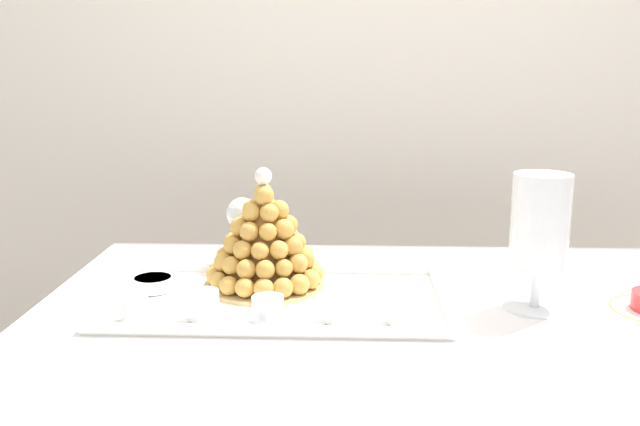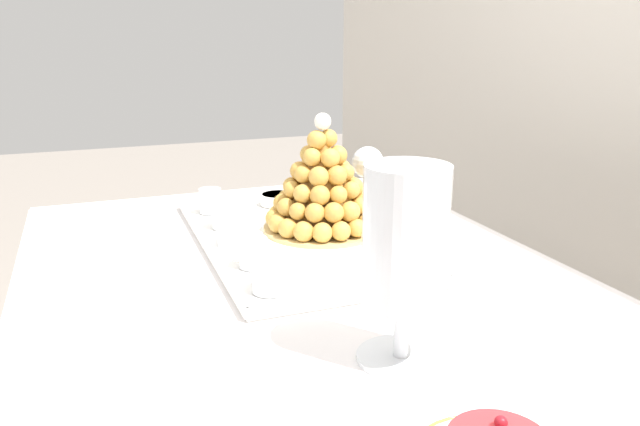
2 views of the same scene
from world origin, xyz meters
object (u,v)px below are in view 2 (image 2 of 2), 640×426
at_px(serving_tray, 292,239).
at_px(dessert_cup_left, 210,202).
at_px(wine_glass, 368,165).
at_px(croquembouche, 323,187).
at_px(dessert_cup_centre, 232,234).
at_px(dessert_cup_right, 270,278).
at_px(creme_brulee_ramekin, 277,199).
at_px(dessert_cup_mid_right, 253,254).
at_px(macaron_goblet, 405,242).
at_px(dessert_cup_mid_left, 225,217).

bearing_deg(serving_tray, dessert_cup_left, -154.10).
bearing_deg(wine_glass, dessert_cup_left, -114.26).
xyz_separation_m(croquembouche, dessert_cup_centre, (0.03, -0.21, -0.07)).
bearing_deg(dessert_cup_left, wine_glass, 65.74).
height_order(serving_tray, wine_glass, wine_glass).
relative_size(serving_tray, dessert_cup_right, 10.85).
distance_m(croquembouche, wine_glass, 0.16).
bearing_deg(croquembouche, dessert_cup_centre, -82.15).
height_order(creme_brulee_ramekin, wine_glass, wine_glass).
distance_m(dessert_cup_left, dessert_cup_right, 0.50).
xyz_separation_m(dessert_cup_mid_right, dessert_cup_right, (0.12, -0.00, -0.00)).
bearing_deg(dessert_cup_mid_right, macaron_goblet, 14.93).
relative_size(creme_brulee_ramekin, macaron_goblet, 0.32).
xyz_separation_m(serving_tray, dessert_cup_left, (-0.25, -0.12, 0.03)).
bearing_deg(croquembouche, dessert_cup_right, -35.92).
height_order(dessert_cup_centre, dessert_cup_mid_right, dessert_cup_mid_right).
bearing_deg(creme_brulee_ramekin, dessert_cup_mid_right, -22.85).
distance_m(serving_tray, dessert_cup_right, 0.27).
bearing_deg(dessert_cup_left, macaron_goblet, 8.06).
height_order(serving_tray, croquembouche, croquembouche).
height_order(dessert_cup_left, creme_brulee_ramekin, dessert_cup_left).
bearing_deg(dessert_cup_left, croquembouche, 42.54).
height_order(dessert_cup_left, macaron_goblet, macaron_goblet).
xyz_separation_m(serving_tray, dessert_cup_mid_left, (-0.12, -0.11, 0.03)).
relative_size(dessert_cup_centre, wine_glass, 0.35).
distance_m(serving_tray, croquembouche, 0.13).
bearing_deg(wine_glass, macaron_goblet, -20.80).
bearing_deg(macaron_goblet, dessert_cup_centre, -167.56).
bearing_deg(macaron_goblet, dessert_cup_left, -171.94).
xyz_separation_m(serving_tray, dessert_cup_mid_right, (0.13, -0.12, 0.03)).
xyz_separation_m(dessert_cup_mid_left, dessert_cup_centre, (0.12, -0.01, -0.00)).
bearing_deg(macaron_goblet, dessert_cup_mid_right, -165.07).
bearing_deg(dessert_cup_right, dessert_cup_centre, -178.05).
height_order(dessert_cup_centre, wine_glass, wine_glass).
xyz_separation_m(dessert_cup_left, dessert_cup_right, (0.50, 0.00, -0.00)).
xyz_separation_m(serving_tray, creme_brulee_ramekin, (-0.26, 0.05, 0.02)).
bearing_deg(serving_tray, dessert_cup_mid_right, -42.31).
xyz_separation_m(dessert_cup_left, wine_glass, (0.15, 0.34, 0.09)).
height_order(croquembouche, dessert_cup_left, croquembouche).
xyz_separation_m(croquembouche, dessert_cup_right, (0.28, -0.20, -0.07)).
distance_m(dessert_cup_centre, creme_brulee_ramekin, 0.32).
relative_size(dessert_cup_mid_right, macaron_goblet, 0.20).
bearing_deg(creme_brulee_ramekin, macaron_goblet, -4.60).
xyz_separation_m(croquembouche, dessert_cup_mid_left, (-0.09, -0.19, -0.07)).
distance_m(dessert_cup_left, dessert_cup_mid_left, 0.13).
relative_size(dessert_cup_centre, macaron_goblet, 0.22).
xyz_separation_m(dessert_cup_mid_left, dessert_cup_mid_right, (0.25, -0.00, -0.00)).
bearing_deg(dessert_cup_mid_left, serving_tray, 43.24).
relative_size(dessert_cup_mid_left, dessert_cup_centre, 0.95).
bearing_deg(creme_brulee_ramekin, dessert_cup_right, -18.22).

